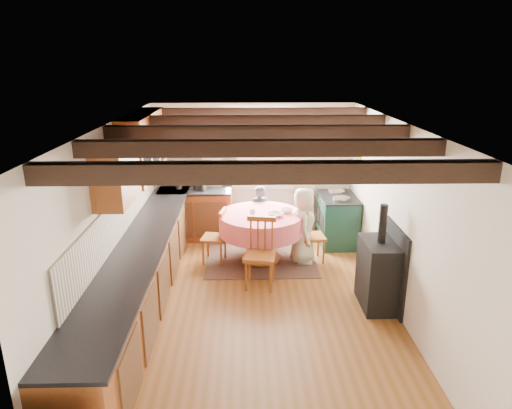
{
  "coord_description": "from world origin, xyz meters",
  "views": [
    {
      "loc": [
        -0.16,
        -5.41,
        3.15
      ],
      "look_at": [
        0.0,
        0.8,
        1.15
      ],
      "focal_mm": 31.99,
      "sensor_mm": 36.0,
      "label": 1
    }
  ],
  "objects_px": {
    "dining_table": "(261,237)",
    "aga_range": "(337,219)",
    "chair_left": "(214,236)",
    "child_far": "(259,215)",
    "child_right": "(303,226)",
    "chair_near": "(260,254)",
    "cup": "(252,213)",
    "cast_iron_stove": "(380,257)",
    "chair_right": "(313,235)"
  },
  "relations": [
    {
      "from": "dining_table",
      "to": "aga_range",
      "type": "xyz_separation_m",
      "value": [
        1.38,
        0.73,
        0.04
      ]
    },
    {
      "from": "chair_left",
      "to": "child_far",
      "type": "height_order",
      "value": "child_far"
    },
    {
      "from": "child_far",
      "to": "child_right",
      "type": "bearing_deg",
      "value": 118.05
    },
    {
      "from": "chair_near",
      "to": "child_right",
      "type": "bearing_deg",
      "value": 58.23
    },
    {
      "from": "cup",
      "to": "child_right",
      "type": "bearing_deg",
      "value": 1.86
    },
    {
      "from": "dining_table",
      "to": "cast_iron_stove",
      "type": "relative_size",
      "value": 0.95
    },
    {
      "from": "aga_range",
      "to": "cast_iron_stove",
      "type": "distance_m",
      "value": 2.2
    },
    {
      "from": "child_far",
      "to": "aga_range",
      "type": "bearing_deg",
      "value": 167.73
    },
    {
      "from": "cast_iron_stove",
      "to": "chair_near",
      "type": "bearing_deg",
      "value": 159.47
    },
    {
      "from": "aga_range",
      "to": "cup",
      "type": "relative_size",
      "value": 9.43
    },
    {
      "from": "cast_iron_stove",
      "to": "child_right",
      "type": "height_order",
      "value": "cast_iron_stove"
    },
    {
      "from": "child_right",
      "to": "chair_near",
      "type": "bearing_deg",
      "value": 142.43
    },
    {
      "from": "child_far",
      "to": "cup",
      "type": "distance_m",
      "value": 0.85
    },
    {
      "from": "chair_right",
      "to": "cup",
      "type": "xyz_separation_m",
      "value": [
        -0.97,
        -0.06,
        0.4
      ]
    },
    {
      "from": "dining_table",
      "to": "cup",
      "type": "relative_size",
      "value": 13.21
    },
    {
      "from": "child_far",
      "to": "cast_iron_stove",
      "type": "bearing_deg",
      "value": 111.02
    },
    {
      "from": "chair_left",
      "to": "chair_right",
      "type": "relative_size",
      "value": 0.99
    },
    {
      "from": "chair_left",
      "to": "cast_iron_stove",
      "type": "distance_m",
      "value": 2.67
    },
    {
      "from": "dining_table",
      "to": "cup",
      "type": "height_order",
      "value": "cup"
    },
    {
      "from": "chair_right",
      "to": "cup",
      "type": "relative_size",
      "value": 8.89
    },
    {
      "from": "dining_table",
      "to": "aga_range",
      "type": "distance_m",
      "value": 1.56
    },
    {
      "from": "cast_iron_stove",
      "to": "child_far",
      "type": "distance_m",
      "value": 2.62
    },
    {
      "from": "chair_near",
      "to": "aga_range",
      "type": "xyz_separation_m",
      "value": [
        1.42,
        1.61,
        -0.07
      ]
    },
    {
      "from": "cast_iron_stove",
      "to": "aga_range",
      "type": "bearing_deg",
      "value": 92.88
    },
    {
      "from": "dining_table",
      "to": "chair_right",
      "type": "bearing_deg",
      "value": -1.67
    },
    {
      "from": "dining_table",
      "to": "child_far",
      "type": "xyz_separation_m",
      "value": [
        -0.01,
        0.69,
        0.13
      ]
    },
    {
      "from": "child_far",
      "to": "cup",
      "type": "height_order",
      "value": "child_far"
    },
    {
      "from": "chair_right",
      "to": "child_far",
      "type": "xyz_separation_m",
      "value": [
        -0.84,
        0.72,
        0.09
      ]
    },
    {
      "from": "chair_right",
      "to": "aga_range",
      "type": "height_order",
      "value": "chair_right"
    },
    {
      "from": "cast_iron_stove",
      "to": "child_right",
      "type": "distance_m",
      "value": 1.62
    },
    {
      "from": "chair_left",
      "to": "aga_range",
      "type": "bearing_deg",
      "value": 119.87
    },
    {
      "from": "chair_near",
      "to": "cup",
      "type": "xyz_separation_m",
      "value": [
        -0.09,
        0.79,
        0.35
      ]
    },
    {
      "from": "dining_table",
      "to": "aga_range",
      "type": "bearing_deg",
      "value": 27.97
    },
    {
      "from": "chair_right",
      "to": "child_far",
      "type": "relative_size",
      "value": 0.84
    },
    {
      "from": "chair_right",
      "to": "cup",
      "type": "height_order",
      "value": "same"
    },
    {
      "from": "aga_range",
      "to": "cup",
      "type": "height_order",
      "value": "cup"
    },
    {
      "from": "chair_left",
      "to": "child_right",
      "type": "relative_size",
      "value": 0.72
    },
    {
      "from": "aga_range",
      "to": "child_far",
      "type": "height_order",
      "value": "child_far"
    },
    {
      "from": "child_far",
      "to": "child_right",
      "type": "relative_size",
      "value": 0.87
    },
    {
      "from": "aga_range",
      "to": "child_far",
      "type": "distance_m",
      "value": 1.39
    },
    {
      "from": "aga_range",
      "to": "dining_table",
      "type": "bearing_deg",
      "value": -152.03
    },
    {
      "from": "child_far",
      "to": "cup",
      "type": "relative_size",
      "value": 10.63
    },
    {
      "from": "chair_right",
      "to": "aga_range",
      "type": "bearing_deg",
      "value": -42.56
    },
    {
      "from": "chair_left",
      "to": "child_far",
      "type": "distance_m",
      "value": 1.04
    },
    {
      "from": "chair_left",
      "to": "chair_right",
      "type": "distance_m",
      "value": 1.59
    },
    {
      "from": "chair_right",
      "to": "cast_iron_stove",
      "type": "xyz_separation_m",
      "value": [
        0.65,
        -1.43,
        0.26
      ]
    },
    {
      "from": "child_far",
      "to": "dining_table",
      "type": "bearing_deg",
      "value": 76.71
    },
    {
      "from": "dining_table",
      "to": "child_far",
      "type": "distance_m",
      "value": 0.71
    },
    {
      "from": "dining_table",
      "to": "child_right",
      "type": "height_order",
      "value": "child_right"
    },
    {
      "from": "child_right",
      "to": "cup",
      "type": "height_order",
      "value": "child_right"
    }
  ]
}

